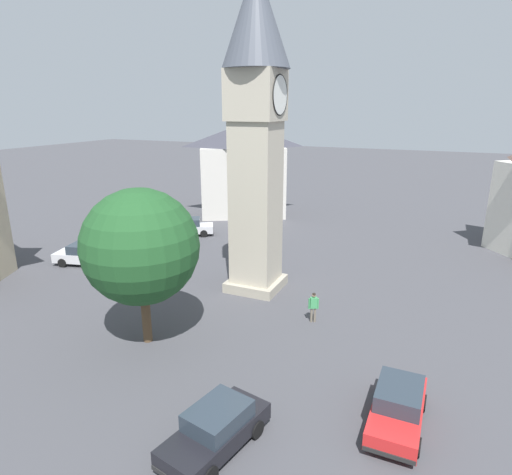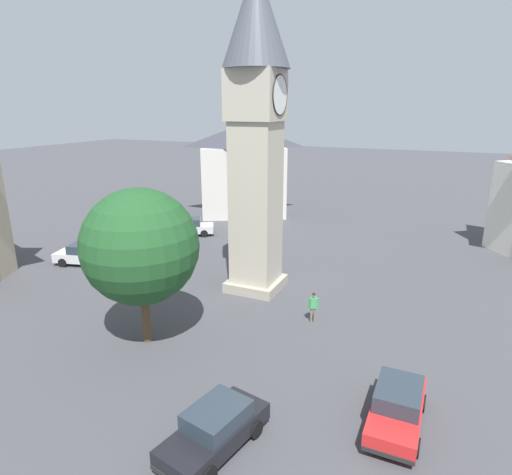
{
  "view_description": "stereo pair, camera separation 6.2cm",
  "coord_description": "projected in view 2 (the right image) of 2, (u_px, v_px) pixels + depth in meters",
  "views": [
    {
      "loc": [
        -23.52,
        -10.45,
        11.09
      ],
      "look_at": [
        0.0,
        0.0,
        3.34
      ],
      "focal_mm": 30.63,
      "sensor_mm": 36.0,
      "label": 1
    },
    {
      "loc": [
        -23.49,
        -10.51,
        11.09
      ],
      "look_at": [
        0.0,
        0.0,
        3.34
      ],
      "focal_mm": 30.63,
      "sensor_mm": 36.0,
      "label": 2
    }
  ],
  "objects": [
    {
      "name": "car_blue_kerb",
      "position": [
        84.0,
        254.0,
        31.77
      ],
      "size": [
        2.66,
        4.42,
        1.53
      ],
      "color": "silver",
      "rests_on": "ground"
    },
    {
      "name": "ground_plane",
      "position": [
        256.0,
        288.0,
        27.84
      ],
      "size": [
        200.0,
        200.0,
        0.0
      ],
      "primitive_type": "plane",
      "color": "#424247"
    },
    {
      "name": "clock_tower",
      "position": [
        256.0,
        110.0,
        24.71
      ],
      "size": [
        3.83,
        3.83,
        18.65
      ],
      "color": "#A59C89",
      "rests_on": "ground"
    },
    {
      "name": "car_white_side",
      "position": [
        190.0,
        227.0,
        39.04
      ],
      "size": [
        3.51,
        4.42,
        1.53
      ],
      "color": "silver",
      "rests_on": "ground"
    },
    {
      "name": "pedestrian",
      "position": [
        313.0,
        305.0,
        23.12
      ],
      "size": [
        0.36,
        0.51,
        1.69
      ],
      "color": "#706656",
      "rests_on": "ground"
    },
    {
      "name": "car_red_corner",
      "position": [
        215.0,
        429.0,
        14.58
      ],
      "size": [
        4.39,
        2.51,
        1.53
      ],
      "color": "black",
      "rests_on": "ground"
    },
    {
      "name": "tree",
      "position": [
        140.0,
        247.0,
        20.15
      ],
      "size": [
        5.46,
        5.46,
        7.61
      ],
      "color": "brown",
      "rests_on": "ground"
    },
    {
      "name": "building_terrace_right",
      "position": [
        243.0,
        170.0,
        45.27
      ],
      "size": [
        8.88,
        10.37,
        9.42
      ],
      "color": "beige",
      "rests_on": "ground"
    },
    {
      "name": "road_sign",
      "position": [
        154.0,
        239.0,
        31.4
      ],
      "size": [
        0.6,
        0.07,
        2.8
      ],
      "color": "gray",
      "rests_on": "ground"
    },
    {
      "name": "car_silver_kerb",
      "position": [
        397.0,
        406.0,
        15.67
      ],
      "size": [
        4.14,
        1.84,
        1.53
      ],
      "color": "red",
      "rests_on": "ground"
    }
  ]
}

